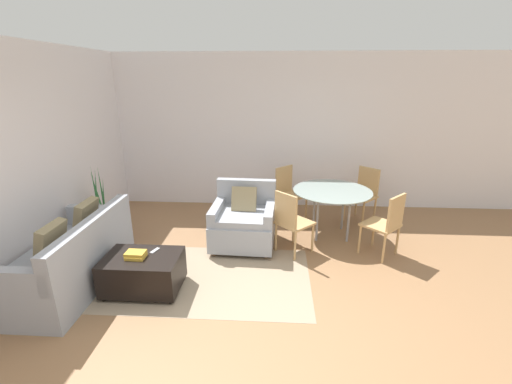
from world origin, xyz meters
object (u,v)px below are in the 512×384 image
(couch, at_px, (70,261))
(dining_chair_far_left, at_px, (288,189))
(ottoman, at_px, (143,272))
(dining_chair_near_right, at_px, (387,221))
(book_stack, at_px, (136,255))
(dining_table, at_px, (332,195))
(dining_chair_far_right, at_px, (364,191))
(potted_plant, at_px, (104,222))
(armchair, at_px, (244,222))
(tv_remote_primary, at_px, (155,251))
(dining_chair_near_left, at_px, (291,219))

(couch, xyz_separation_m, dining_chair_far_left, (2.58, 2.18, 0.22))
(ottoman, xyz_separation_m, dining_chair_near_right, (2.98, 0.96, 0.29))
(couch, height_order, book_stack, couch)
(couch, xyz_separation_m, dining_chair_near_right, (3.86, 0.90, 0.22))
(dining_table, distance_m, dining_chair_far_right, 0.91)
(couch, relative_size, dining_chair_near_right, 1.92)
(ottoman, distance_m, potted_plant, 1.72)
(armchair, xyz_separation_m, book_stack, (-1.09, -1.22, 0.10))
(couch, relative_size, ottoman, 2.03)
(tv_remote_primary, relative_size, dining_chair_near_right, 0.16)
(book_stack, bearing_deg, tv_remote_primary, 46.08)
(dining_table, relative_size, dining_chair_far_left, 1.30)
(couch, distance_m, dining_table, 3.59)
(ottoman, height_order, dining_chair_far_left, dining_chair_far_left)
(armchair, bearing_deg, dining_chair_far_right, 28.09)
(ottoman, distance_m, dining_chair_far_left, 2.82)
(couch, relative_size, potted_plant, 1.54)
(book_stack, xyz_separation_m, dining_chair_near_right, (3.03, 0.98, 0.06))
(couch, xyz_separation_m, tv_remote_primary, (0.99, 0.08, 0.13))
(armchair, xyz_separation_m, dining_chair_near_right, (1.94, -0.24, 0.16))
(potted_plant, distance_m, dining_chair_far_right, 4.21)
(dining_chair_far_right, bearing_deg, dining_chair_near_left, -135.00)
(potted_plant, height_order, dining_chair_far_left, potted_plant)
(dining_chair_near_left, relative_size, dining_chair_near_right, 1.00)
(dining_chair_near_left, bearing_deg, couch, -160.81)
(couch, height_order, dining_table, couch)
(dining_chair_near_left, bearing_deg, ottoman, -150.65)
(dining_chair_far_right, bearing_deg, tv_remote_primary, -143.89)
(dining_chair_near_right, bearing_deg, tv_remote_primary, -164.14)
(book_stack, relative_size, dining_chair_far_right, 0.25)
(dining_chair_near_right, distance_m, dining_chair_far_right, 1.28)
(tv_remote_primary, xyz_separation_m, dining_table, (2.23, 1.46, 0.23))
(potted_plant, height_order, dining_table, potted_plant)
(dining_chair_far_left, distance_m, dining_chair_far_right, 1.28)
(couch, relative_size, tv_remote_primary, 12.26)
(dining_chair_far_left, bearing_deg, dining_chair_near_right, -45.00)
(dining_chair_far_right, bearing_deg, dining_chair_far_left, 180.00)
(dining_table, bearing_deg, dining_chair_far_right, 45.00)
(armchair, bearing_deg, book_stack, -131.71)
(dining_chair_near_right, bearing_deg, potted_plant, 175.01)
(tv_remote_primary, distance_m, dining_chair_far_right, 3.56)
(couch, height_order, ottoman, couch)
(dining_chair_near_left, xyz_separation_m, dining_chair_far_right, (1.28, 1.28, 0.00))
(tv_remote_primary, height_order, dining_chair_near_left, dining_chair_near_left)
(couch, distance_m, dining_chair_far_right, 4.44)
(ottoman, distance_m, dining_table, 2.86)
(ottoman, relative_size, dining_chair_far_left, 0.94)
(couch, bearing_deg, dining_chair_far_right, 29.43)
(tv_remote_primary, bearing_deg, armchair, 48.65)
(armchair, bearing_deg, potted_plant, 176.98)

